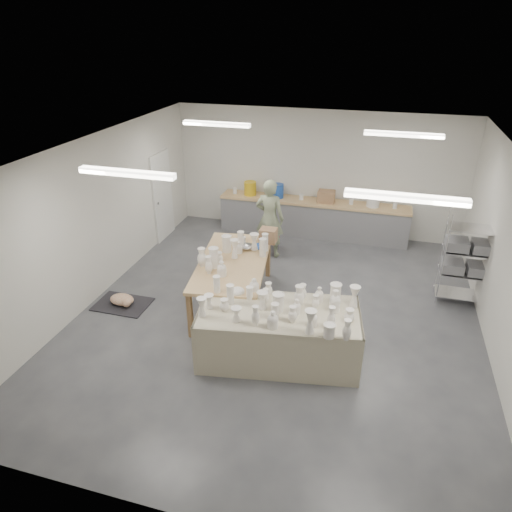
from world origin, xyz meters
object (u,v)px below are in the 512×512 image
(drying_table, at_px, (279,333))
(potter, at_px, (270,218))
(work_table, at_px, (235,258))
(red_stool, at_px, (272,238))

(drying_table, bearing_deg, potter, 97.41)
(drying_table, relative_size, potter, 1.46)
(drying_table, height_order, work_table, work_table)
(potter, height_order, red_stool, potter)
(drying_table, distance_m, potter, 3.64)
(drying_table, distance_m, work_table, 1.88)
(work_table, distance_m, potter, 2.06)
(work_table, relative_size, red_stool, 6.68)
(drying_table, relative_size, red_stool, 6.85)
(work_table, xyz_separation_m, red_stool, (0.13, 2.32, -0.62))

